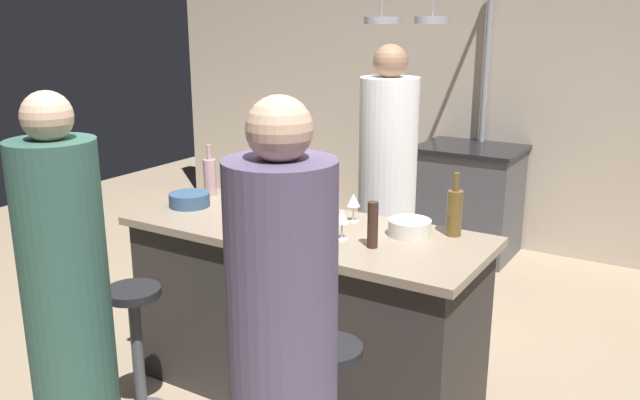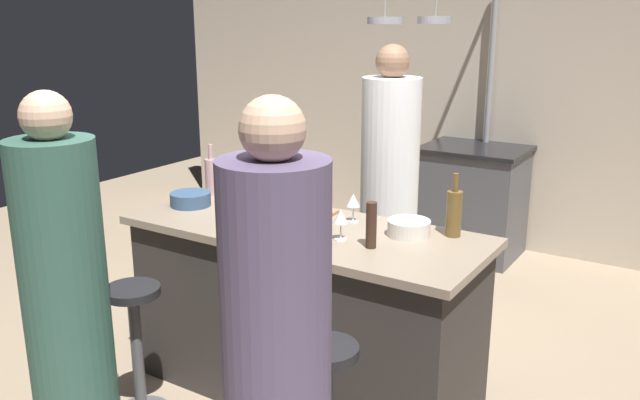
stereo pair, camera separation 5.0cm
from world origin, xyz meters
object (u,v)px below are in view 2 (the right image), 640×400
(wine_bottle_green, at_px, (313,223))
(guest_right, at_px, (277,372))
(stove_range, at_px, (472,201))
(bar_stool_left, at_px, (137,346))
(wine_glass_by_chef, at_px, (341,218))
(mixing_bowl_blue, at_px, (191,199))
(wine_bottle_rose, at_px, (212,176))
(wine_bottle_white, at_px, (257,204))
(chef, at_px, (389,194))
(wine_bottle_amber, at_px, (454,212))
(mixing_bowl_ceramic, at_px, (409,228))
(cutting_board, at_px, (302,212))
(potted_plant, at_px, (224,222))
(pepper_mill, at_px, (371,225))
(wine_bottle_dark, at_px, (247,199))
(wine_glass_near_right_guest, at_px, (353,202))
(mixing_bowl_steel, at_px, (241,196))
(guest_left, at_px, (67,304))

(wine_bottle_green, bearing_deg, guest_right, -65.06)
(stove_range, bearing_deg, bar_stool_left, -100.11)
(wine_glass_by_chef, bearing_deg, mixing_bowl_blue, 176.81)
(wine_bottle_rose, xyz_separation_m, wine_bottle_white, (0.62, -0.38, 0.02))
(chef, relative_size, bar_stool_left, 2.55)
(wine_bottle_amber, height_order, mixing_bowl_ceramic, wine_bottle_amber)
(chef, distance_m, wine_bottle_green, 1.37)
(guest_right, xyz_separation_m, cutting_board, (-0.69, 1.19, 0.13))
(potted_plant, relative_size, wine_bottle_rose, 1.77)
(guest_right, xyz_separation_m, wine_bottle_amber, (0.10, 1.27, 0.24))
(mixing_bowl_blue, bearing_deg, wine_bottle_white, -14.66)
(stove_range, height_order, pepper_mill, pepper_mill)
(stove_range, relative_size, wine_glass_by_chef, 6.10)
(wine_bottle_dark, height_order, wine_glass_near_right_guest, wine_bottle_dark)
(wine_bottle_rose, xyz_separation_m, mixing_bowl_steel, (0.23, -0.02, -0.08))
(wine_bottle_dark, relative_size, wine_glass_by_chef, 2.17)
(stove_range, height_order, wine_bottle_green, wine_bottle_green)
(wine_bottle_white, distance_m, wine_glass_near_right_guest, 0.49)
(chef, bearing_deg, bar_stool_left, -105.12)
(wine_bottle_rose, bearing_deg, wine_bottle_white, -31.63)
(guest_left, relative_size, mixing_bowl_steel, 10.58)
(chef, height_order, guest_left, chef)
(bar_stool_left, height_order, mixing_bowl_ceramic, mixing_bowl_ceramic)
(potted_plant, height_order, wine_bottle_green, wine_bottle_green)
(chef, distance_m, wine_glass_near_right_guest, 0.96)
(bar_stool_left, distance_m, mixing_bowl_steel, 0.99)
(wine_bottle_white, height_order, wine_glass_near_right_guest, wine_bottle_white)
(wine_glass_near_right_guest, relative_size, mixing_bowl_blue, 0.67)
(cutting_board, bearing_deg, guest_right, -59.67)
(wine_bottle_rose, height_order, wine_glass_near_right_guest, wine_bottle_rose)
(wine_bottle_amber, relative_size, mixing_bowl_ceramic, 1.50)
(guest_left, height_order, wine_bottle_amber, guest_left)
(stove_range, bearing_deg, chef, -93.49)
(wine_bottle_rose, height_order, wine_glass_by_chef, wine_bottle_rose)
(wine_glass_near_right_guest, bearing_deg, wine_glass_by_chef, -72.10)
(mixing_bowl_ceramic, bearing_deg, wine_bottle_rose, 177.09)
(bar_stool_left, relative_size, potted_plant, 1.31)
(mixing_bowl_ceramic, bearing_deg, guest_left, -130.55)
(potted_plant, distance_m, wine_bottle_green, 2.51)
(wine_bottle_white, relative_size, mixing_bowl_ceramic, 1.64)
(potted_plant, height_order, wine_bottle_amber, wine_bottle_amber)
(stove_range, relative_size, wine_bottle_dark, 2.81)
(guest_left, height_order, pepper_mill, guest_left)
(stove_range, height_order, guest_right, guest_right)
(chef, relative_size, wine_bottle_dark, 5.47)
(wine_bottle_rose, relative_size, wine_glass_near_right_guest, 2.02)
(wine_bottle_rose, height_order, mixing_bowl_steel, wine_bottle_rose)
(wine_glass_near_right_guest, bearing_deg, pepper_mill, -48.57)
(mixing_bowl_ceramic, bearing_deg, chef, 121.17)
(guest_left, xyz_separation_m, wine_glass_near_right_guest, (0.66, 1.20, 0.25))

